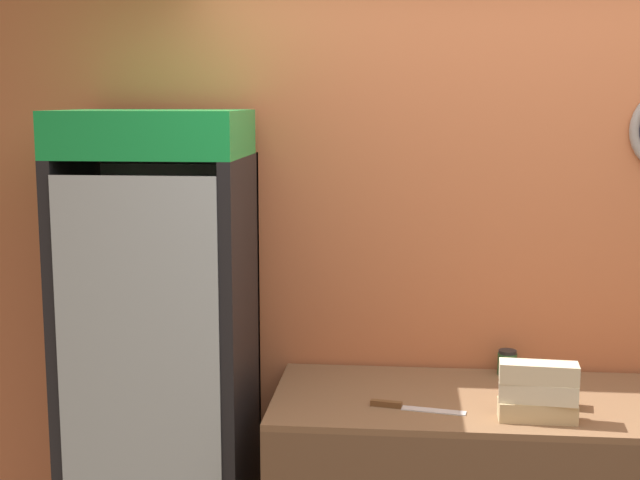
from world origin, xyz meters
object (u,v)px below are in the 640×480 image
Objects in this scene: sandwich_stack_top at (539,373)px; sandwich_flat_left at (544,396)px; sandwich_stack_bottom at (537,411)px; beverage_cooler at (163,332)px; condiment_jar at (507,362)px; sandwich_stack_middle at (538,392)px; chefs_knife at (404,406)px.

sandwich_stack_top is 1.08× the size of sandwich_flat_left.
sandwich_flat_left is at bearing 74.00° from sandwich_stack_bottom.
beverage_cooler is 1.44m from condiment_jar.
sandwich_stack_top is (0.00, 0.00, 0.14)m from sandwich_stack_bottom.
condiment_jar is (1.42, 0.19, -0.15)m from beverage_cooler.
sandwich_stack_middle is at bearing -106.00° from sandwich_flat_left.
beverage_cooler is 1.51m from sandwich_stack_middle.
sandwich_flat_left reaches higher than chefs_knife.
sandwich_stack_middle is (1.46, -0.35, -0.09)m from beverage_cooler.
sandwich_stack_middle is 2.73× the size of condiment_jar.
sandwich_stack_top is at bearing -13.41° from beverage_cooler.
beverage_cooler reaches higher than sandwich_flat_left.
beverage_cooler reaches higher than sandwich_stack_top.
beverage_cooler is 18.93× the size of condiment_jar.
sandwich_stack_middle is 0.07m from sandwich_stack_top.
sandwich_flat_left is at bearing -75.47° from condiment_jar.
sandwich_stack_bottom is at bearing -106.00° from sandwich_flat_left.
sandwich_stack_bottom is 0.48m from chefs_knife.
sandwich_stack_top reaches higher than sandwich_stack_bottom.
beverage_cooler reaches higher than chefs_knife.
sandwich_flat_left is (0.05, 0.17, -0.07)m from sandwich_stack_middle.
beverage_cooler is at bearing 166.59° from sandwich_stack_top.
chefs_knife is at bearing -170.50° from sandwich_flat_left.
condiment_jar is at bearing 7.67° from beverage_cooler.
beverage_cooler is at bearing 164.81° from chefs_knife.
sandwich_stack_middle is 0.49m from chefs_knife.
sandwich_flat_left is at bearing 9.50° from chefs_knife.
sandwich_stack_top is 0.56m from condiment_jar.
sandwich_stack_bottom is 0.18m from sandwich_flat_left.
chefs_knife is at bearing -15.19° from beverage_cooler.
sandwich_stack_bottom is at bearing 0.00° from sandwich_stack_top.
sandwich_stack_top is (0.00, 0.00, 0.07)m from sandwich_stack_middle.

